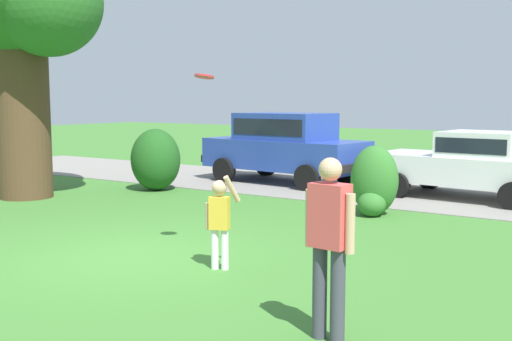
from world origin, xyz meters
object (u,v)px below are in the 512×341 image
at_px(oak_tree_large, 26,1).
at_px(frisbee, 204,76).
at_px(child_thrower, 220,217).
at_px(parked_suv, 285,144).
at_px(parked_sedan, 472,162).
at_px(adult_onlooker, 329,239).

xyz_separation_m(oak_tree_large, frisbee, (6.74, -2.10, -1.89)).
xyz_separation_m(oak_tree_large, child_thrower, (7.29, -2.49, -3.77)).
height_order(parked_suv, frisbee, frisbee).
distance_m(parked_sedan, parked_suv, 5.01).
relative_size(parked_sedan, adult_onlooker, 2.61).
xyz_separation_m(parked_suv, adult_onlooker, (6.02, -9.32, -0.09)).
bearing_deg(child_thrower, adult_onlooker, -31.07).
distance_m(oak_tree_large, frisbee, 7.31).
relative_size(parked_suv, child_thrower, 3.77).
height_order(parked_sedan, parked_suv, parked_suv).
xyz_separation_m(child_thrower, adult_onlooker, (2.32, -1.40, 0.27)).
distance_m(oak_tree_large, child_thrower, 8.58).
relative_size(oak_tree_large, child_thrower, 5.00).
distance_m(frisbee, adult_onlooker, 3.74).
bearing_deg(parked_suv, child_thrower, -64.99).
bearing_deg(adult_onlooker, parked_sedan, 96.22).
xyz_separation_m(oak_tree_large, parked_sedan, (8.59, 5.42, -3.64)).
height_order(parked_sedan, frisbee, frisbee).
height_order(child_thrower, adult_onlooker, adult_onlooker).
distance_m(parked_sedan, child_thrower, 8.02).
bearing_deg(adult_onlooker, frisbee, 148.01).
distance_m(child_thrower, frisbee, 1.99).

